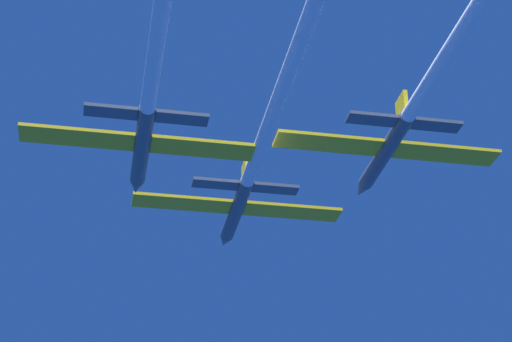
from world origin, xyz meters
TOP-DOWN VIEW (x-y plane):
  - jet_lead at (-0.59, -20.97)m, footprint 17.95×67.34m

SIDE VIEW (x-z plane):
  - jet_lead at x=-0.59m, z-range -2.13..0.84m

